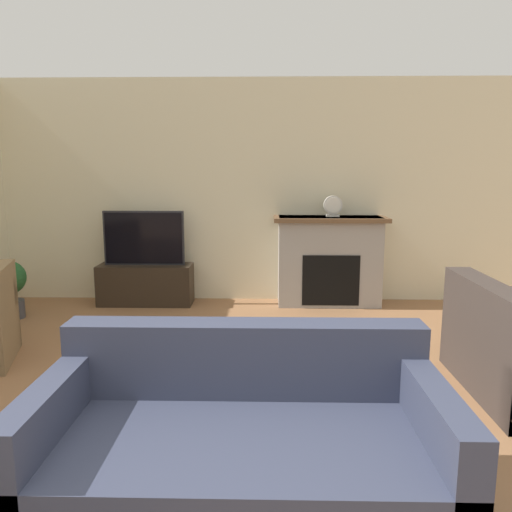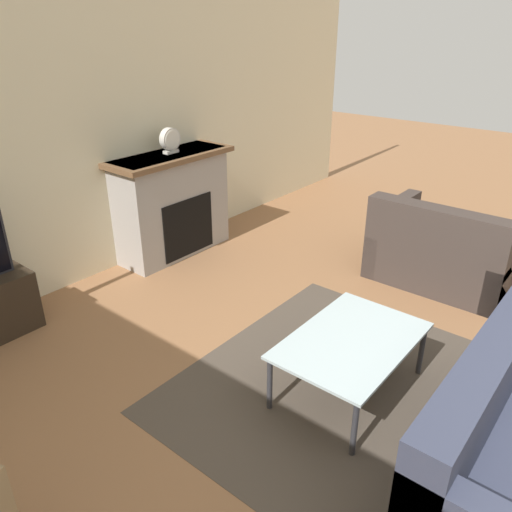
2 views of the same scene
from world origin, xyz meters
name	(u,v)px [view 2 (image 2 of 2)]	position (x,y,z in m)	size (l,w,h in m)	color
wall_back	(56,139)	(0.00, 4.73, 1.35)	(8.98, 0.06, 2.70)	beige
area_rug	(339,385)	(0.23, 1.99, 0.00)	(2.23, 1.88, 0.00)	#4C4238
fireplace	(173,202)	(1.02, 4.48, 0.56)	(1.33, 0.50, 1.07)	#9E9993
couch_loveseat	(444,252)	(2.18, 2.03, 0.29)	(0.94, 1.24, 0.82)	#3D332D
coffee_table	(352,344)	(0.23, 1.92, 0.37)	(1.03, 0.68, 0.41)	#333338
mantel_clock	(170,140)	(1.05, 4.48, 1.20)	(0.22, 0.07, 0.25)	beige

